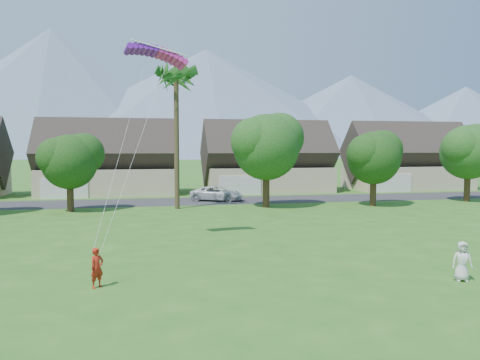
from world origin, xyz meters
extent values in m
plane|color=#2D6019|center=(0.00, 0.00, 0.00)|extent=(500.00, 500.00, 0.00)
cube|color=#2D2D30|center=(0.00, 34.00, 0.01)|extent=(90.00, 7.00, 0.01)
imported|color=#B02214|center=(-6.53, 5.58, 0.78)|extent=(0.68, 0.66, 1.57)
imported|color=silver|center=(7.96, 3.62, 0.81)|extent=(0.92, 0.74, 1.62)
imported|color=silver|center=(2.39, 34.00, 0.74)|extent=(5.86, 4.45, 1.48)
cone|color=slate|center=(-55.00, 260.00, 35.00)|extent=(190.00, 190.00, 70.00)
cone|color=slate|center=(30.00, 260.00, 31.00)|extent=(240.00, 240.00, 62.00)
cone|color=slate|center=(120.00, 260.00, 25.00)|extent=(200.00, 200.00, 50.00)
cone|color=slate|center=(200.00, 260.00, 22.50)|extent=(180.00, 180.00, 45.00)
cube|color=beige|center=(-9.00, 43.00, 1.50)|extent=(15.00, 8.00, 3.00)
cube|color=#382D28|center=(-9.00, 43.00, 4.79)|extent=(15.75, 8.15, 8.15)
cube|color=silver|center=(-13.20, 38.94, 1.10)|extent=(4.80, 0.12, 2.20)
cube|color=beige|center=(10.00, 43.00, 1.50)|extent=(15.00, 8.00, 3.00)
cube|color=#382D28|center=(10.00, 43.00, 4.79)|extent=(15.75, 8.15, 8.15)
cube|color=silver|center=(5.80, 38.94, 1.10)|extent=(4.80, 0.12, 2.20)
cube|color=beige|center=(29.00, 43.00, 1.50)|extent=(15.00, 8.00, 3.00)
cube|color=#382D28|center=(29.00, 43.00, 4.79)|extent=(15.75, 8.15, 8.15)
cube|color=silver|center=(24.80, 38.94, 1.10)|extent=(4.80, 0.12, 2.20)
cylinder|color=#47301C|center=(-11.00, 28.50, 1.09)|extent=(0.56, 0.56, 2.18)
sphere|color=#214916|center=(-11.00, 28.50, 4.22)|extent=(4.62, 4.62, 4.62)
cylinder|color=#47301C|center=(6.00, 28.00, 1.41)|extent=(0.62, 0.62, 2.82)
sphere|color=#214916|center=(6.00, 28.00, 5.46)|extent=(5.98, 5.98, 5.98)
cylinder|color=#47301C|center=(16.00, 27.00, 1.15)|extent=(0.58, 0.58, 2.30)
sphere|color=#214916|center=(16.00, 27.00, 4.46)|extent=(4.90, 4.90, 4.90)
cylinder|color=#47301C|center=(27.00, 28.50, 1.28)|extent=(0.60, 0.60, 2.56)
sphere|color=#214916|center=(27.00, 28.50, 4.96)|extent=(5.44, 5.44, 5.44)
cylinder|color=#4C3D26|center=(-2.00, 28.50, 6.00)|extent=(0.44, 0.44, 12.00)
sphere|color=#286021|center=(-2.00, 28.50, 12.30)|extent=(3.00, 3.00, 3.00)
cube|color=purple|center=(-4.80, 13.84, 10.72)|extent=(1.86, 1.32, 0.50)
cube|color=#CC2692|center=(-3.11, 13.84, 10.72)|extent=(1.86, 1.32, 0.50)
camera|label=1|loc=(-4.57, -12.97, 5.44)|focal=35.00mm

